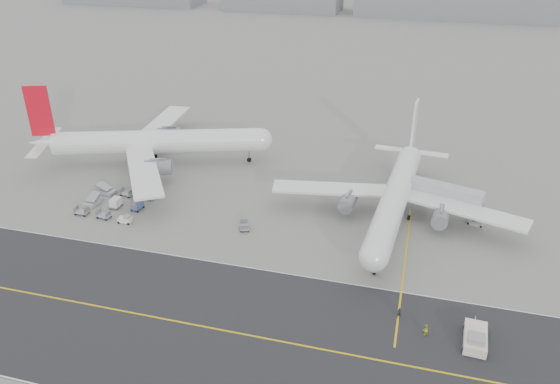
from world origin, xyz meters
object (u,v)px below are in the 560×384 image
(airliner_b, at_px, (396,195))
(pushback_tug, at_px, (475,338))
(airliner_a, at_px, (152,142))
(ground_crew_a, at_px, (399,313))
(jet_bridge, at_px, (441,193))
(ground_crew_b, at_px, (425,330))

(airliner_b, bearing_deg, pushback_tug, -62.62)
(airliner_a, distance_m, ground_crew_a, 73.18)
(pushback_tug, relative_size, jet_bridge, 0.48)
(airliner_b, relative_size, jet_bridge, 2.84)
(ground_crew_a, bearing_deg, ground_crew_b, -18.04)
(airliner_a, bearing_deg, pushback_tug, -140.14)
(jet_bridge, bearing_deg, ground_crew_a, -82.55)
(ground_crew_a, xyz_separation_m, ground_crew_b, (3.88, -2.70, 0.02))
(jet_bridge, height_order, ground_crew_a, jet_bridge)
(airliner_a, relative_size, jet_bridge, 3.10)
(airliner_b, height_order, jet_bridge, airliner_b)
(pushback_tug, xyz_separation_m, ground_crew_a, (-10.64, 2.75, -0.13))
(ground_crew_a, bearing_deg, airliner_a, 162.84)
(airliner_a, xyz_separation_m, ground_crew_b, (64.41, -43.55, -4.76))
(ground_crew_a, relative_size, ground_crew_b, 0.97)
(pushback_tug, bearing_deg, airliner_a, 151.89)
(pushback_tug, bearing_deg, ground_crew_b, -177.04)
(ground_crew_b, bearing_deg, airliner_a, -58.08)
(airliner_b, distance_m, pushback_tug, 35.73)
(airliner_a, xyz_separation_m, jet_bridge, (65.78, -6.89, -1.03))
(airliner_a, distance_m, airliner_b, 58.29)
(airliner_b, xyz_separation_m, jet_bridge, (8.53, 4.04, -0.37))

